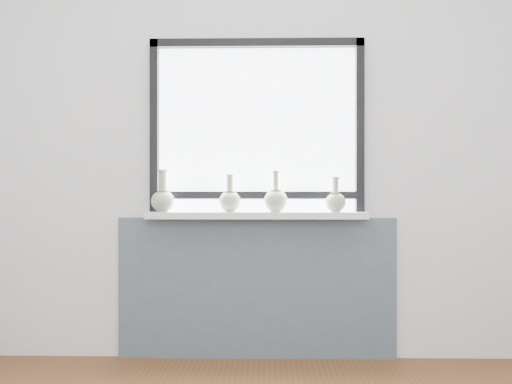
{
  "coord_description": "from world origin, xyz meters",
  "views": [
    {
      "loc": [
        0.07,
        -1.71,
        1.03
      ],
      "look_at": [
        0.0,
        1.55,
        1.02
      ],
      "focal_mm": 40.0,
      "sensor_mm": 36.0,
      "label": 1
    }
  ],
  "objects_px": {
    "vase_b": "(230,200)",
    "vase_c": "(276,199)",
    "windowsill": "(257,215)",
    "vase_a": "(163,199)",
    "vase_d": "(336,201)"
  },
  "relations": [
    {
      "from": "vase_b",
      "to": "windowsill",
      "type": "bearing_deg",
      "value": -3.54
    },
    {
      "from": "vase_c",
      "to": "vase_d",
      "type": "xyz_separation_m",
      "value": [
        0.36,
        -0.02,
        -0.01
      ]
    },
    {
      "from": "windowsill",
      "to": "vase_c",
      "type": "distance_m",
      "value": 0.15
    },
    {
      "from": "vase_b",
      "to": "vase_c",
      "type": "height_order",
      "value": "vase_c"
    },
    {
      "from": "vase_c",
      "to": "vase_d",
      "type": "bearing_deg",
      "value": -3.06
    },
    {
      "from": "vase_b",
      "to": "vase_d",
      "type": "xyz_separation_m",
      "value": [
        0.63,
        -0.03,
        -0.01
      ]
    },
    {
      "from": "vase_a",
      "to": "vase_b",
      "type": "relative_size",
      "value": 1.12
    },
    {
      "from": "vase_b",
      "to": "vase_d",
      "type": "bearing_deg",
      "value": -2.6
    },
    {
      "from": "vase_b",
      "to": "vase_d",
      "type": "height_order",
      "value": "vase_b"
    },
    {
      "from": "vase_d",
      "to": "vase_a",
      "type": "bearing_deg",
      "value": -179.51
    },
    {
      "from": "vase_c",
      "to": "vase_d",
      "type": "relative_size",
      "value": 1.18
    },
    {
      "from": "windowsill",
      "to": "vase_d",
      "type": "xyz_separation_m",
      "value": [
        0.47,
        -0.02,
        0.09
      ]
    },
    {
      "from": "vase_c",
      "to": "vase_d",
      "type": "height_order",
      "value": "vase_c"
    },
    {
      "from": "vase_c",
      "to": "windowsill",
      "type": "bearing_deg",
      "value": -179.83
    },
    {
      "from": "vase_a",
      "to": "vase_d",
      "type": "relative_size",
      "value": 1.21
    }
  ]
}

